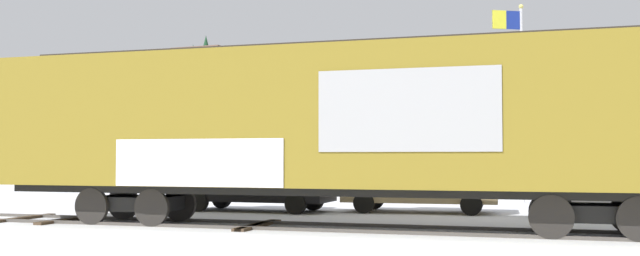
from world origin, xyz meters
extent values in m
plane|color=silver|center=(0.00, 0.00, 0.00)|extent=(260.00, 260.00, 0.00)
cube|color=#4C4742|center=(0.46, -0.72, 0.04)|extent=(59.93, 3.04, 0.08)
cube|color=#4C4742|center=(0.53, 0.72, 0.04)|extent=(59.93, 3.04, 0.08)
cube|color=#423323|center=(-1.69, 0.11, 0.04)|extent=(0.36, 2.51, 0.07)
cube|color=#423323|center=(-1.62, 0.10, 0.04)|extent=(0.36, 2.51, 0.07)
cube|color=#423323|center=(-7.05, 0.37, 0.04)|extent=(0.36, 2.51, 0.07)
cube|color=#423323|center=(-8.52, 0.44, 0.04)|extent=(0.36, 2.51, 0.07)
cube|color=olive|center=(0.50, 0.00, 2.61)|extent=(17.78, 3.66, 3.21)
cube|color=#2D2823|center=(0.50, 0.00, 4.34)|extent=(16.78, 1.22, 0.24)
cube|color=#999999|center=(2.20, -1.50, 2.69)|extent=(3.88, 0.22, 1.77)
cube|color=silver|center=(-2.67, -1.26, 1.57)|extent=(4.22, 0.24, 1.10)
cube|color=black|center=(0.50, 0.00, 0.91)|extent=(17.37, 2.38, 0.20)
cube|color=black|center=(-5.00, 0.27, 0.51)|extent=(2.16, 1.36, 0.36)
cylinder|color=black|center=(-5.88, -0.41, 0.46)|extent=(0.92, 0.16, 0.92)
cylinder|color=black|center=(-5.81, 1.03, 0.46)|extent=(0.92, 0.16, 0.92)
cylinder|color=black|center=(-4.19, -0.49, 0.46)|extent=(0.92, 0.16, 0.92)
cylinder|color=black|center=(-4.11, 0.95, 0.46)|extent=(0.92, 0.16, 0.92)
cube|color=black|center=(5.99, -0.27, 0.51)|extent=(2.16, 1.36, 0.36)
cylinder|color=black|center=(5.11, -0.95, 0.46)|extent=(0.92, 0.16, 0.92)
cylinder|color=black|center=(5.18, 0.49, 0.46)|extent=(0.92, 0.16, 0.92)
cylinder|color=black|center=(6.80, -1.03, 0.46)|extent=(0.92, 0.16, 0.92)
cylinder|color=black|center=(6.88, 0.41, 0.46)|extent=(0.92, 0.16, 0.92)
cylinder|color=silver|center=(5.03, 11.10, 3.65)|extent=(0.12, 0.12, 7.29)
sphere|color=#D8CC66|center=(5.03, 11.10, 7.37)|extent=(0.18, 0.18, 0.18)
cube|color=navy|center=(4.47, 10.84, 6.85)|extent=(1.02, 0.49, 0.69)
cube|color=yellow|center=(4.22, 10.72, 6.85)|extent=(0.52, 0.27, 0.69)
cube|color=gray|center=(0.00, 77.60, 6.35)|extent=(144.40, 42.50, 12.69)
cube|color=brown|center=(-31.30, 64.85, 13.97)|extent=(7.09, 4.10, 2.56)
cube|color=#9E9384|center=(6.73, 64.85, 14.03)|extent=(5.39, 3.52, 2.68)
cube|color=#9E9384|center=(18.85, 64.85, 13.90)|extent=(6.68, 4.74, 2.42)
cone|color=#193D23|center=(-35.04, 70.98, 14.75)|extent=(2.06, 2.06, 4.12)
cone|color=#193D23|center=(-31.14, 66.13, 14.87)|extent=(2.18, 2.18, 4.35)
cube|color=black|center=(-3.30, 4.81, 0.69)|extent=(4.89, 2.09, 0.74)
cube|color=#2D333D|center=(-3.55, 4.83, 1.41)|extent=(2.73, 1.75, 0.69)
cylinder|color=black|center=(-1.62, 5.49, 0.32)|extent=(0.66, 0.27, 0.64)
cylinder|color=black|center=(-1.75, 3.87, 0.32)|extent=(0.66, 0.27, 0.64)
cylinder|color=black|center=(-4.85, 5.75, 0.32)|extent=(0.66, 0.27, 0.64)
cylinder|color=black|center=(-4.98, 4.13, 0.32)|extent=(0.66, 0.27, 0.64)
cube|color=#9E8966|center=(1.75, 5.53, 0.71)|extent=(4.68, 1.83, 0.78)
cube|color=#2D333D|center=(1.55, 5.53, 1.40)|extent=(2.00, 1.62, 0.60)
cylinder|color=black|center=(3.34, 6.35, 0.32)|extent=(0.64, 0.23, 0.64)
cylinder|color=black|center=(3.32, 4.67, 0.32)|extent=(0.64, 0.23, 0.64)
cylinder|color=black|center=(0.17, 6.39, 0.32)|extent=(0.64, 0.23, 0.64)
cylinder|color=black|center=(0.15, 4.71, 0.32)|extent=(0.64, 0.23, 0.64)
cube|color=#B7BABF|center=(7.34, 5.03, 0.64)|extent=(4.67, 1.96, 0.64)
cube|color=#2D333D|center=(7.05, 5.04, 1.34)|extent=(2.44, 1.71, 0.76)
cylinder|color=black|center=(5.80, 5.94, 0.32)|extent=(0.65, 0.24, 0.64)
cylinder|color=black|center=(5.75, 4.21, 0.32)|extent=(0.65, 0.24, 0.64)
camera|label=1|loc=(3.95, -16.33, 1.70)|focal=39.61mm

